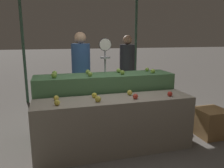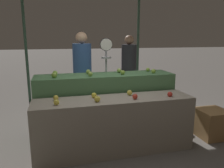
% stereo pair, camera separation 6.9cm
% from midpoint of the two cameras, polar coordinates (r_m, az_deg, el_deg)
% --- Properties ---
extents(ground_plane, '(60.00, 60.00, 0.00)m').
position_cam_midpoint_polar(ground_plane, '(3.48, 1.24, -16.80)').
color(ground_plane, '#59544F').
extents(display_counter_front, '(2.33, 0.55, 0.81)m').
position_cam_midpoint_polar(display_counter_front, '(3.30, 1.27, -10.61)').
color(display_counter_front, gray).
rests_on(display_counter_front, ground_plane).
extents(display_counter_back, '(2.33, 0.55, 1.07)m').
position_cam_midpoint_polar(display_counter_back, '(3.80, -1.19, -5.44)').
color(display_counter_back, '#4C7A4C').
rests_on(display_counter_back, ground_plane).
extents(apple_front_0, '(0.08, 0.08, 0.08)m').
position_cam_midpoint_polar(apple_front_0, '(2.94, -13.68, -4.67)').
color(apple_front_0, gold).
rests_on(apple_front_0, display_counter_front).
extents(apple_front_1, '(0.08, 0.08, 0.08)m').
position_cam_midpoint_polar(apple_front_1, '(2.99, -3.21, -3.95)').
color(apple_front_1, gold).
rests_on(apple_front_1, display_counter_front).
extents(apple_front_2, '(0.08, 0.08, 0.08)m').
position_cam_midpoint_polar(apple_front_2, '(3.14, 6.65, -3.26)').
color(apple_front_2, red).
rests_on(apple_front_2, display_counter_front).
extents(apple_front_3, '(0.08, 0.08, 0.08)m').
position_cam_midpoint_polar(apple_front_3, '(3.37, 15.46, -2.59)').
color(apple_front_3, '#B72D23').
rests_on(apple_front_3, display_counter_front).
extents(apple_front_4, '(0.07, 0.07, 0.07)m').
position_cam_midpoint_polar(apple_front_4, '(3.16, -13.85, -3.51)').
color(apple_front_4, yellow).
rests_on(apple_front_4, display_counter_front).
extents(apple_front_5, '(0.08, 0.08, 0.08)m').
position_cam_midpoint_polar(apple_front_5, '(3.20, -4.12, -2.95)').
color(apple_front_5, gold).
rests_on(apple_front_5, display_counter_front).
extents(apple_front_6, '(0.08, 0.08, 0.08)m').
position_cam_midpoint_polar(apple_front_6, '(3.34, 5.20, -2.29)').
color(apple_front_6, gold).
rests_on(apple_front_6, display_counter_front).
extents(apple_back_0, '(0.08, 0.08, 0.08)m').
position_cam_midpoint_polar(apple_back_0, '(3.46, -14.32, 2.25)').
color(apple_back_0, '#84AD3D').
rests_on(apple_back_0, display_counter_back).
extents(apple_back_1, '(0.08, 0.08, 0.08)m').
position_cam_midpoint_polar(apple_back_1, '(3.51, -5.14, 2.64)').
color(apple_back_1, '#8EB247').
rests_on(apple_back_1, display_counter_back).
extents(apple_back_2, '(0.08, 0.08, 0.08)m').
position_cam_midpoint_polar(apple_back_2, '(3.65, 3.36, 3.03)').
color(apple_back_2, '#84AD3D').
rests_on(apple_back_2, display_counter_back).
extents(apple_back_3, '(0.08, 0.08, 0.08)m').
position_cam_midpoint_polar(apple_back_3, '(3.84, 11.28, 3.29)').
color(apple_back_3, '#84AD3D').
rests_on(apple_back_3, display_counter_back).
extents(apple_back_4, '(0.08, 0.08, 0.08)m').
position_cam_midpoint_polar(apple_back_4, '(3.69, -14.14, 2.80)').
color(apple_back_4, '#84AD3D').
rests_on(apple_back_4, display_counter_back).
extents(apple_back_5, '(0.08, 0.08, 0.08)m').
position_cam_midpoint_polar(apple_back_5, '(3.73, -5.69, 3.21)').
color(apple_back_5, '#8EB247').
rests_on(apple_back_5, display_counter_back).
extents(apple_back_6, '(0.08, 0.08, 0.08)m').
position_cam_midpoint_polar(apple_back_6, '(3.85, 2.38, 3.53)').
color(apple_back_6, '#8EB247').
rests_on(apple_back_6, display_counter_back).
extents(apple_back_7, '(0.07, 0.07, 0.07)m').
position_cam_midpoint_polar(apple_back_7, '(4.04, 9.84, 3.72)').
color(apple_back_7, '#84AD3D').
rests_on(apple_back_7, display_counter_back).
extents(produce_scale, '(0.25, 0.20, 1.67)m').
position_cam_midpoint_polar(produce_scale, '(4.37, -1.06, 5.68)').
color(produce_scale, '#99999E').
rests_on(produce_scale, ground_plane).
extents(person_vendor_at_scale, '(0.48, 0.48, 1.79)m').
position_cam_midpoint_polar(person_vendor_at_scale, '(4.59, -7.32, 3.90)').
color(person_vendor_at_scale, '#2D2D38').
rests_on(person_vendor_at_scale, ground_plane).
extents(person_customer_left, '(0.47, 0.47, 1.73)m').
position_cam_midpoint_polar(person_customer_left, '(5.59, 4.77, 5.04)').
color(person_customer_left, '#2D2D38').
rests_on(person_customer_left, ground_plane).
extents(wooden_crate_side, '(0.48, 0.48, 0.48)m').
position_cam_midpoint_polar(wooden_crate_side, '(4.18, 25.06, -9.28)').
color(wooden_crate_side, '#9E7547').
rests_on(wooden_crate_side, ground_plane).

